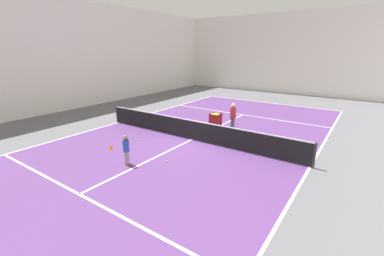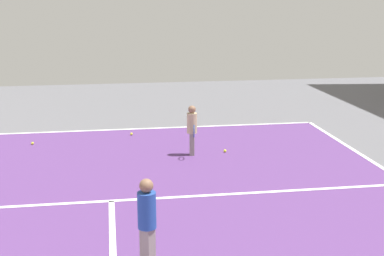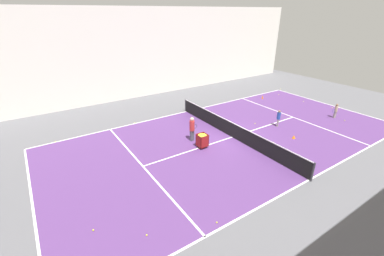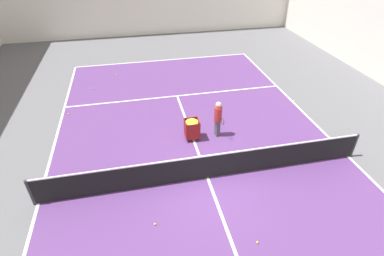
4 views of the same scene
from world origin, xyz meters
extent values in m
plane|color=#5B5B60|center=(0.00, 0.00, 0.00)|extent=(39.38, 39.38, 0.00)
cube|color=#563370|center=(0.00, 0.00, 0.00)|extent=(11.49, 23.40, 0.00)
cube|color=white|center=(0.00, 11.70, 0.01)|extent=(11.49, 0.10, 0.00)
cube|color=white|center=(-5.75, 0.00, 0.01)|extent=(0.10, 23.40, 0.00)
cube|color=white|center=(5.75, 0.00, 0.01)|extent=(0.10, 23.40, 0.00)
cube|color=white|center=(0.00, 6.44, 0.01)|extent=(11.49, 0.10, 0.00)
cube|color=white|center=(0.00, 0.00, 0.01)|extent=(0.10, 12.87, 0.00)
cylinder|color=#2D2D33|center=(-5.85, 0.00, 0.53)|extent=(0.10, 0.10, 1.05)
cylinder|color=#2D2D33|center=(5.85, 0.00, 0.53)|extent=(0.10, 0.10, 1.05)
cube|color=black|center=(0.00, 0.00, 0.51)|extent=(11.59, 0.03, 0.98)
cube|color=white|center=(0.00, 0.00, 1.03)|extent=(11.59, 0.04, 0.05)
cube|color=#4C4C56|center=(1.08, 2.51, 0.37)|extent=(0.20, 0.28, 0.74)
cylinder|color=#B22D2D|center=(1.08, 2.51, 1.06)|extent=(0.37, 0.37, 0.65)
sphere|color=beige|center=(1.08, 2.51, 1.51)|extent=(0.25, 0.25, 0.25)
torus|color=black|center=(1.18, 2.18, 0.90)|extent=(0.07, 0.28, 0.28)
cube|color=maroon|center=(-0.04, 2.50, 0.13)|extent=(0.59, 0.59, 0.02)
cube|color=maroon|center=(-0.04, 2.21, 0.51)|extent=(0.59, 0.02, 0.75)
cube|color=maroon|center=(-0.04, 2.78, 0.51)|extent=(0.59, 0.02, 0.75)
cube|color=maroon|center=(-0.32, 2.50, 0.51)|extent=(0.02, 0.59, 0.75)
cube|color=maroon|center=(0.25, 2.50, 0.51)|extent=(0.02, 0.59, 0.75)
ellipsoid|color=yellow|center=(-0.04, 2.50, 0.83)|extent=(0.55, 0.55, 0.16)
cylinder|color=black|center=(-0.24, 2.29, 0.07)|extent=(0.05, 0.05, 0.13)
cylinder|color=black|center=(0.17, 2.29, 0.07)|extent=(0.05, 0.05, 0.13)
cylinder|color=black|center=(-0.24, 2.71, 0.07)|extent=(0.05, 0.05, 0.13)
cylinder|color=black|center=(0.17, 2.71, 0.07)|extent=(0.05, 0.05, 0.13)
sphere|color=yellow|center=(-5.44, 5.65, 0.04)|extent=(0.07, 0.07, 0.07)
sphere|color=yellow|center=(5.82, 4.55, 0.04)|extent=(0.07, 0.07, 0.07)
sphere|color=yellow|center=(-3.13, 9.86, 0.04)|extent=(0.07, 0.07, 0.07)
sphere|color=yellow|center=(0.71, -2.91, 0.04)|extent=(0.07, 0.07, 0.07)
sphere|color=yellow|center=(-4.48, 8.24, 0.04)|extent=(0.07, 0.07, 0.07)
sphere|color=yellow|center=(-2.09, -1.66, 0.04)|extent=(0.07, 0.07, 0.07)
sphere|color=yellow|center=(5.75, 9.99, 0.04)|extent=(0.07, 0.07, 0.07)
camera|label=1|loc=(7.17, -10.37, 4.51)|focal=24.00mm
camera|label=2|loc=(-0.04, 2.66, 3.59)|focal=50.00mm
camera|label=3|loc=(-11.33, 10.73, 7.71)|focal=24.00mm
camera|label=4|loc=(-2.23, -7.66, 7.56)|focal=28.00mm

